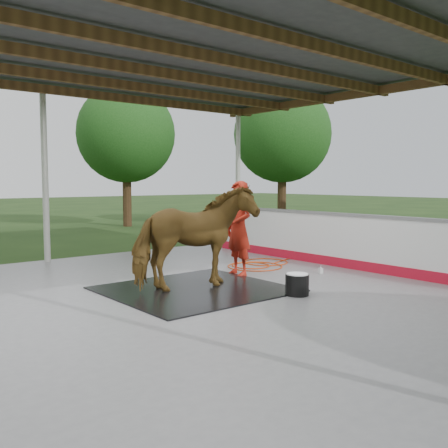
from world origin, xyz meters
TOP-DOWN VIEW (x-y plane):
  - ground at (0.00, 0.00)m, footprint 100.00×100.00m
  - concrete_slab at (0.00, 0.00)m, footprint 12.00×10.00m
  - pavilion_structure at (0.00, -0.00)m, footprint 12.60×10.60m
  - dasher_board at (4.60, 0.00)m, footprint 0.16×8.00m
  - tree_belt at (0.30, 0.90)m, footprint 28.00×28.00m
  - rubber_mat at (0.86, 0.24)m, footprint 2.80×2.63m
  - horse at (0.86, 0.24)m, footprint 2.17×1.23m
  - handler at (2.31, 0.78)m, footprint 0.49×0.70m
  - wash_bucket at (1.89, -1.11)m, footprint 0.38×0.38m
  - soap_bottle_a at (2.15, -0.71)m, footprint 0.11×0.11m
  - soap_bottle_b at (3.65, -0.14)m, footprint 0.09×0.09m
  - hose_coil at (3.37, 1.36)m, footprint 2.58×1.34m

SIDE VIEW (x-z plane):
  - ground at x=0.00m, z-range 0.00..0.00m
  - concrete_slab at x=0.00m, z-range 0.00..0.05m
  - rubber_mat at x=0.86m, z-range 0.05..0.07m
  - hose_coil at x=3.37m, z-range 0.05..0.07m
  - soap_bottle_b at x=3.65m, z-range 0.05..0.21m
  - soap_bottle_a at x=2.15m, z-range 0.05..0.32m
  - wash_bucket at x=1.89m, z-range 0.05..0.40m
  - dasher_board at x=4.60m, z-range 0.02..1.17m
  - horse at x=0.86m, z-range 0.07..1.81m
  - handler at x=2.31m, z-range 0.05..1.88m
  - tree_belt at x=0.30m, z-range 0.89..6.69m
  - pavilion_structure at x=0.00m, z-range 1.94..5.99m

